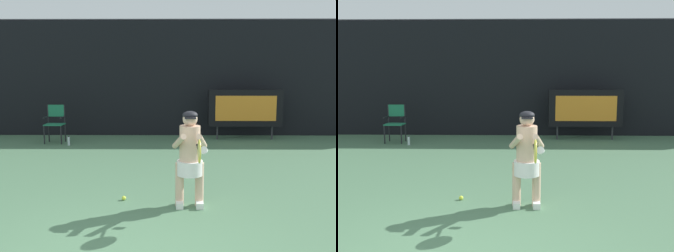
{
  "view_description": "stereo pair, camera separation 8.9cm",
  "coord_description": "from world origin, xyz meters",
  "views": [
    {
      "loc": [
        0.58,
        -3.31,
        2.01
      ],
      "look_at": [
        0.51,
        3.3,
        1.05
      ],
      "focal_mm": 39.58,
      "sensor_mm": 36.0,
      "label": 1
    },
    {
      "loc": [
        0.67,
        -3.31,
        2.01
      ],
      "look_at": [
        0.51,
        3.3,
        1.05
      ],
      "focal_mm": 39.58,
      "sensor_mm": 36.0,
      "label": 2
    }
  ],
  "objects": [
    {
      "name": "backdrop_screen",
      "position": [
        0.0,
        8.5,
        1.81
      ],
      "size": [
        18.0,
        0.12,
        3.66
      ],
      "color": "black",
      "rests_on": "ground"
    },
    {
      "name": "scoreboard",
      "position": [
        2.77,
        7.73,
        0.95
      ],
      "size": [
        2.2,
        0.21,
        1.5
      ],
      "color": "black",
      "rests_on": "ground"
    },
    {
      "name": "umpire_chair",
      "position": [
        -2.78,
        7.18,
        0.62
      ],
      "size": [
        0.52,
        0.44,
        1.08
      ],
      "color": "black",
      "rests_on": "ground"
    },
    {
      "name": "water_bottle",
      "position": [
        -2.29,
        6.75,
        0.12
      ],
      "size": [
        0.07,
        0.07,
        0.27
      ],
      "color": "silver",
      "rests_on": "ground"
    },
    {
      "name": "tennis_player",
      "position": [
        0.85,
        2.09,
        0.78
      ],
      "size": [
        0.54,
        0.62,
        1.45
      ],
      "color": "white",
      "rests_on": "ground"
    },
    {
      "name": "tennis_racket",
      "position": [
        0.94,
        1.45,
        0.99
      ],
      "size": [
        0.03,
        0.6,
        0.31
      ],
      "rotation": [
        0.0,
        0.0,
        0.32
      ],
      "color": "black"
    },
    {
      "name": "tennis_ball_loose",
      "position": [
        -0.18,
        2.33,
        0.03
      ],
      "size": [
        0.07,
        0.07,
        0.07
      ],
      "color": "#CCDB3D",
      "rests_on": "ground"
    }
  ]
}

